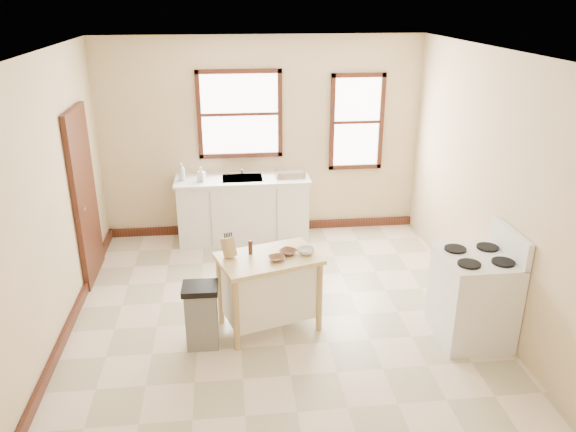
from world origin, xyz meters
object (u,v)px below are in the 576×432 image
object	(u,v)px
kitchen_island	(269,292)
bowl_a	(277,258)
soap_bottle_a	(182,172)
pepper_grinder	(250,247)
dish_rack	(290,174)
trash_bin	(202,316)
knife_block	(229,248)
gas_stove	(475,285)
soap_bottle_b	(201,174)
bowl_b	(288,252)
bowl_c	(306,251)

from	to	relation	value
kitchen_island	bowl_a	bearing A→B (deg)	-68.44
soap_bottle_a	pepper_grinder	xyz separation A→B (m)	(0.82, -2.22, -0.15)
dish_rack	kitchen_island	bearing A→B (deg)	-119.21
kitchen_island	trash_bin	distance (m)	0.75
bowl_a	knife_block	bearing A→B (deg)	164.51
bowl_a	gas_stove	xyz separation A→B (m)	(1.95, -0.33, -0.25)
soap_bottle_b	gas_stove	size ratio (longest dim) A/B	0.17
trash_bin	gas_stove	world-z (taller)	gas_stove
knife_block	bowl_b	xyz separation A→B (m)	(0.60, 0.00, -0.08)
soap_bottle_a	knife_block	world-z (taller)	soap_bottle_a
knife_block	bowl_a	xyz separation A→B (m)	(0.47, -0.13, -0.08)
pepper_grinder	bowl_c	bearing A→B (deg)	-5.58
soap_bottle_b	trash_bin	world-z (taller)	soap_bottle_b
soap_bottle_a	knife_block	distance (m)	2.34
soap_bottle_a	knife_block	size ratio (longest dim) A/B	1.22
soap_bottle_b	bowl_c	world-z (taller)	soap_bottle_b
soap_bottle_a	dish_rack	world-z (taller)	soap_bottle_a
soap_bottle_b	pepper_grinder	xyz separation A→B (m)	(0.55, -2.15, -0.13)
knife_block	gas_stove	world-z (taller)	gas_stove
pepper_grinder	gas_stove	xyz separation A→B (m)	(2.20, -0.50, -0.30)
gas_stove	soap_bottle_a	bearing A→B (deg)	138.00
bowl_c	trash_bin	size ratio (longest dim) A/B	0.27
soap_bottle_a	pepper_grinder	world-z (taller)	soap_bottle_a
dish_rack	bowl_c	size ratio (longest dim) A/B	2.30
pepper_grinder	gas_stove	bearing A→B (deg)	-12.81
kitchen_island	bowl_c	distance (m)	0.58
pepper_grinder	bowl_b	bearing A→B (deg)	-6.37
dish_rack	pepper_grinder	size ratio (longest dim) A/B	2.74
dish_rack	bowl_c	distance (m)	2.24
bowl_a	gas_stove	size ratio (longest dim) A/B	0.14
dish_rack	bowl_c	world-z (taller)	dish_rack
pepper_grinder	bowl_a	distance (m)	0.31
soap_bottle_b	bowl_a	xyz separation A→B (m)	(0.81, -2.32, -0.18)
knife_block	bowl_b	distance (m)	0.61
soap_bottle_b	bowl_c	size ratio (longest dim) A/B	1.13
trash_bin	gas_stove	distance (m)	2.73
knife_block	bowl_b	bearing A→B (deg)	-38.62
knife_block	gas_stove	bearing A→B (deg)	-49.34
kitchen_island	gas_stove	world-z (taller)	gas_stove
bowl_c	trash_bin	bearing A→B (deg)	-164.71
soap_bottle_b	knife_block	size ratio (longest dim) A/B	1.01
soap_bottle_b	trash_bin	bearing A→B (deg)	-65.07
dish_rack	kitchen_island	world-z (taller)	dish_rack
kitchen_island	bowl_b	bearing A→B (deg)	-6.06
trash_bin	bowl_a	bearing A→B (deg)	14.46
bowl_c	knife_block	bearing A→B (deg)	179.10
soap_bottle_b	bowl_c	distance (m)	2.48
bowl_c	bowl_b	bearing A→B (deg)	176.10
dish_rack	soap_bottle_b	bearing A→B (deg)	164.28
knife_block	bowl_c	size ratio (longest dim) A/B	1.12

